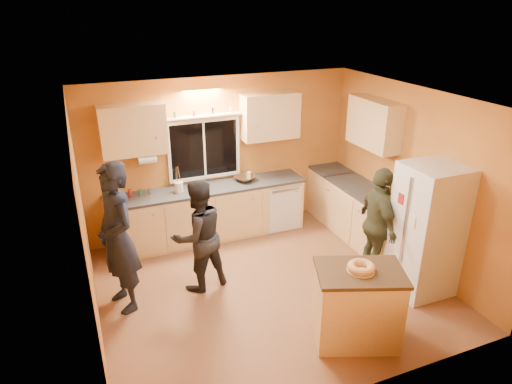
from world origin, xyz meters
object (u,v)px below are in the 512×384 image
island (357,305)px  person_left (118,238)px  person_center (198,236)px  person_right (378,224)px  refrigerator (427,230)px

island → person_left: size_ratio=0.58×
person_left → person_center: (1.03, 0.04, -0.19)m
person_center → person_right: bearing=150.2°
person_left → refrigerator: bearing=55.9°
person_center → person_right: (2.37, -0.68, 0.03)m
island → person_right: 1.48m
island → person_right: (1.00, 1.04, 0.35)m
refrigerator → person_left: person_left is taller
island → person_center: 2.23m
person_left → person_center: 1.04m
person_left → person_center: size_ratio=1.24×
person_left → person_right: person_left is taller
island → person_center: (-1.37, 1.72, 0.31)m
person_center → person_right: size_ratio=0.96×
person_center → person_left: bearing=-11.6°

